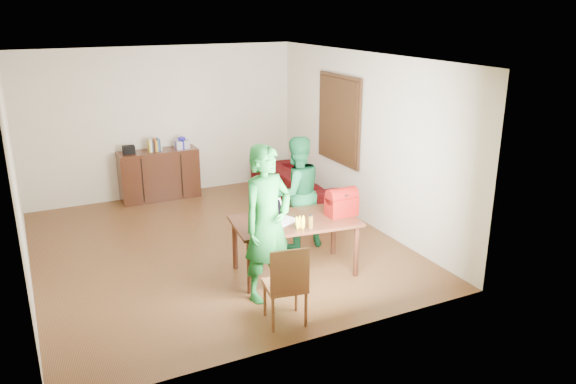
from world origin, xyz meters
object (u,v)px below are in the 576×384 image
sofa (295,183)px  table (295,226)px  person_far (296,193)px  red_bag (342,205)px  chair (285,300)px  person_near (267,224)px  laptop (282,219)px  bottle (311,221)px

sofa → table: bearing=156.2°
person_far → red_bag: size_ratio=4.13×
chair → red_bag: size_ratio=2.38×
person_near → chair: bearing=-113.2°
person_near → sofa: size_ratio=0.83×
table → laptop: size_ratio=4.06×
laptop → red_bag: 0.82m
person_far → sofa: bearing=-117.0°
table → person_far: (0.40, 0.76, 0.17)m
person_far → laptop: bearing=51.6°
red_bag → table: bearing=168.1°
laptop → red_bag: red_bag is taller
red_bag → person_near: bearing=-166.0°
person_near → red_bag: (1.20, 0.32, -0.05)m
chair → bottle: chair is taller
chair → person_far: size_ratio=0.58×
chair → laptop: 1.27m
red_bag → sofa: bearing=75.2°
chair → person_near: size_ratio=0.50×
chair → bottle: bearing=55.3°
person_far → laptop: 0.96m
laptop → bottle: (0.22, -0.34, 0.04)m
chair → person_near: (0.07, 0.62, 0.67)m
laptop → red_bag: size_ratio=1.04×
person_near → person_far: (0.99, 1.19, -0.12)m
person_far → sofa: (0.89, 1.81, -0.49)m
table → red_bag: 0.68m
person_near → red_bag: size_ratio=4.75×
laptop → red_bag: (0.80, -0.12, 0.10)m
red_bag → sofa: red_bag is taller
laptop → sofa: bearing=37.8°
chair → laptop: (0.47, 1.06, 0.51)m
bottle → person_near: bearing=-171.6°
table → red_bag: size_ratio=4.23×
chair → sofa: size_ratio=0.42×
person_far → bottle: size_ratio=9.16×
person_far → laptop: size_ratio=3.96×
chair → sofa: bearing=71.2°
table → laptop: bearing=-172.2°
bottle → person_far: bearing=71.8°
person_near → sofa: person_near is taller
bottle → sofa: bearing=66.7°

